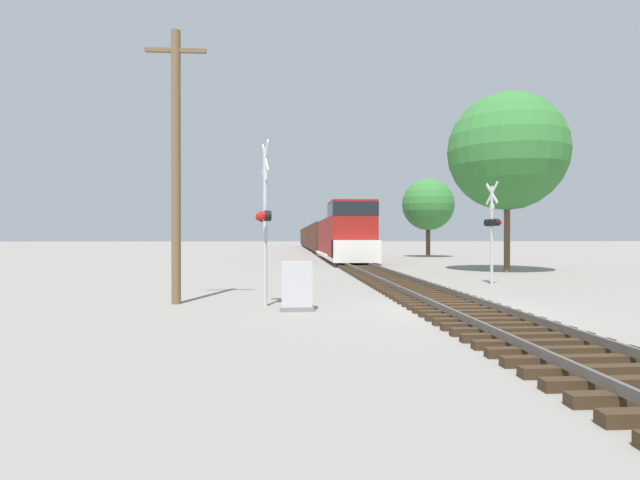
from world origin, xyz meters
TOP-DOWN VIEW (x-y plane):
  - ground_plane at (0.00, 0.00)m, footprint 400.00×400.00m
  - rail_track_bed at (0.00, -0.00)m, footprint 2.60×160.00m
  - freight_train at (0.00, 57.81)m, footprint 3.13×80.38m
  - crossing_signal_near at (-5.24, 1.31)m, footprint 0.50×1.01m
  - crossing_signal_far at (3.98, 7.13)m, footprint 0.43×1.01m
  - relay_cabinet at (-4.33, 0.37)m, footprint 0.91×0.51m
  - utility_pole at (-7.90, 1.99)m, footprint 1.80×0.27m
  - tree_far_right at (7.83, 14.23)m, footprint 6.62×6.62m
  - tree_mid_background at (9.30, 35.01)m, footprint 5.09×5.09m

SIDE VIEW (x-z plane):
  - ground_plane at x=0.00m, z-range 0.00..0.00m
  - rail_track_bed at x=0.00m, z-range -0.02..0.29m
  - relay_cabinet at x=-4.33m, z-range -0.01..1.32m
  - freight_train at x=0.00m, z-range -0.33..4.17m
  - crossing_signal_far at x=3.98m, z-range 0.34..4.62m
  - crossing_signal_near at x=-5.24m, z-range 0.19..4.94m
  - utility_pole at x=-7.90m, z-range 0.14..8.30m
  - tree_mid_background at x=9.30m, z-range 1.31..9.04m
  - tree_far_right at x=7.83m, z-range 1.75..11.88m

